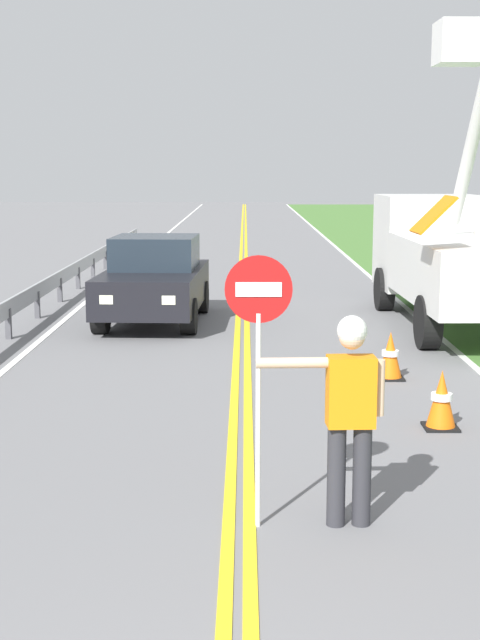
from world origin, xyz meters
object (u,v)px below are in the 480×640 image
object	(u,v)px
traffic_cone_lead	(441,401)
traffic_cone_mid	(390,356)
flagger_worker	(349,407)
oncoming_sedan_nearest	(154,281)
stop_sign_paddle	(258,330)
utility_bucket_truck	(454,252)

from	to	relation	value
traffic_cone_lead	traffic_cone_mid	xyz separation A→B (m)	(-0.20, 2.54, 0.00)
flagger_worker	oncoming_sedan_nearest	world-z (taller)	flagger_worker
flagger_worker	stop_sign_paddle	distance (m)	1.02
utility_bucket_truck	oncoming_sedan_nearest	distance (m)	5.91
utility_bucket_truck	stop_sign_paddle	bearing A→B (deg)	-111.08
oncoming_sedan_nearest	traffic_cone_lead	xyz separation A→B (m)	(4.11, -7.46, -0.50)
flagger_worker	oncoming_sedan_nearest	xyz separation A→B (m)	(-2.68, 10.40, -0.21)
flagger_worker	traffic_cone_mid	xyz separation A→B (m)	(1.23, 5.47, -0.71)
flagger_worker	oncoming_sedan_nearest	size ratio (longest dim) A/B	0.44
traffic_cone_lead	traffic_cone_mid	distance (m)	2.55
flagger_worker	oncoming_sedan_nearest	bearing A→B (deg)	104.45
oncoming_sedan_nearest	traffic_cone_mid	size ratio (longest dim) A/B	5.96
flagger_worker	utility_bucket_truck	distance (m)	10.74
oncoming_sedan_nearest	utility_bucket_truck	bearing A→B (deg)	-1.46
oncoming_sedan_nearest	stop_sign_paddle	bearing A→B (deg)	-79.63
traffic_cone_lead	flagger_worker	bearing A→B (deg)	-116.00
utility_bucket_truck	traffic_cone_lead	size ratio (longest dim) A/B	9.79
oncoming_sedan_nearest	traffic_cone_lead	size ratio (longest dim) A/B	5.96
stop_sign_paddle	oncoming_sedan_nearest	xyz separation A→B (m)	(-1.91, 10.44, -0.88)
oncoming_sedan_nearest	traffic_cone_lead	distance (m)	8.54
flagger_worker	stop_sign_paddle	size ratio (longest dim) A/B	0.78
stop_sign_paddle	utility_bucket_truck	xyz separation A→B (m)	(3.96, 10.29, -0.28)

